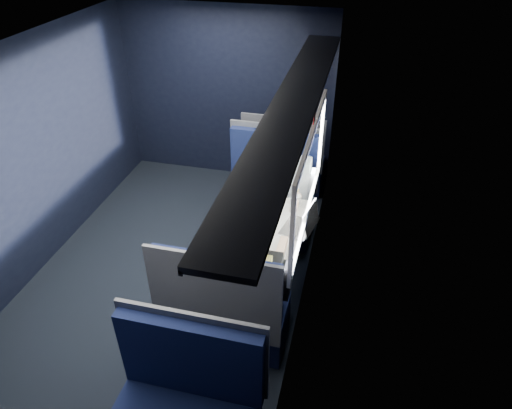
% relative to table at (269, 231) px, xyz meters
% --- Properties ---
extents(ground, '(2.80, 4.20, 0.01)m').
position_rel_table_xyz_m(ground, '(-1.03, 0.00, -0.67)').
color(ground, black).
extents(room_shell, '(3.00, 4.40, 2.40)m').
position_rel_table_xyz_m(room_shell, '(-1.01, 0.00, 0.81)').
color(room_shell, black).
rests_on(room_shell, ground).
extents(table, '(0.62, 1.00, 0.74)m').
position_rel_table_xyz_m(table, '(0.00, 0.00, 0.00)').
color(table, '#54565E').
rests_on(table, ground).
extents(seat_bay_near, '(1.04, 0.62, 1.26)m').
position_rel_table_xyz_m(seat_bay_near, '(-0.19, 0.87, -0.24)').
color(seat_bay_near, '#0D143A').
rests_on(seat_bay_near, ground).
extents(seat_bay_far, '(1.04, 0.62, 1.26)m').
position_rel_table_xyz_m(seat_bay_far, '(-0.18, -0.87, -0.25)').
color(seat_bay_far, '#0D143A').
rests_on(seat_bay_far, ground).
extents(seat_row_front, '(1.04, 0.51, 1.16)m').
position_rel_table_xyz_m(seat_row_front, '(-0.18, 1.80, -0.25)').
color(seat_row_front, '#0D143A').
rests_on(seat_row_front, ground).
extents(man, '(0.53, 0.56, 1.32)m').
position_rel_table_xyz_m(man, '(0.07, 0.70, 0.06)').
color(man, black).
rests_on(man, ground).
extents(woman, '(0.53, 0.56, 1.32)m').
position_rel_table_xyz_m(woman, '(0.07, -0.71, 0.06)').
color(woman, black).
rests_on(woman, ground).
extents(papers, '(0.73, 0.89, 0.01)m').
position_rel_table_xyz_m(papers, '(0.04, 0.00, 0.08)').
color(papers, white).
rests_on(papers, table).
extents(laptop, '(0.32, 0.39, 0.26)m').
position_rel_table_xyz_m(laptop, '(0.33, -0.00, 0.15)').
color(laptop, silver).
rests_on(laptop, table).
extents(bottle_small, '(0.06, 0.06, 0.21)m').
position_rel_table_xyz_m(bottle_small, '(0.18, 0.25, 0.17)').
color(bottle_small, silver).
rests_on(bottle_small, table).
extents(cup, '(0.08, 0.08, 0.10)m').
position_rel_table_xyz_m(cup, '(0.20, 0.41, 0.13)').
color(cup, white).
rests_on(cup, table).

